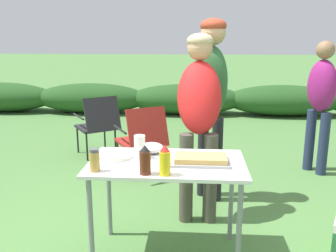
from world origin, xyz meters
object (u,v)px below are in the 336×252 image
Objects in this scene: plate_stack at (115,156)px; standing_person_with_beanie at (199,106)px; folding_table at (167,172)px; standing_person_in_navy_coat at (212,87)px; mixing_bowl at (152,148)px; camp_chair_near_hedge at (98,123)px; bbq_sauce_bottle at (145,160)px; spice_jar at (95,160)px; paper_cup_stack at (140,147)px; camp_chair_green_behind_table at (142,137)px; standing_person_in_red_jacket at (321,96)px; mustard_bottle at (165,161)px; food_tray at (201,160)px.

standing_person_with_beanie reaches higher than plate_stack.
standing_person_in_navy_coat is (0.35, 1.07, 0.47)m from folding_table.
mixing_bowl is 2.32m from camp_chair_near_hedge.
bbq_sauce_bottle is at bearing -103.59° from camp_chair_near_hedge.
camp_chair_near_hedge reaches higher than mixing_bowl.
mixing_bowl is 1.20× the size of spice_jar.
standing_person_in_navy_coat is (0.55, 1.00, 0.30)m from paper_cup_stack.
camp_chair_green_behind_table reaches higher than folding_table.
folding_table is 0.27m from paper_cup_stack.
standing_person_in_red_jacket is at bearing 44.80° from paper_cup_stack.
spice_jar is at bearing -121.36° from camp_chair_green_behind_table.
bbq_sauce_bottle is at bearing -49.52° from plate_stack.
standing_person_in_red_jacket is (1.42, 1.22, -0.08)m from standing_person_with_beanie.
food_tray is at bearing 45.75° from mustard_bottle.
paper_cup_stack is 0.21× the size of camp_chair_near_hedge.
folding_table is at bearing 25.63° from spice_jar.
folding_table is 0.53m from spice_jar.
standing_person_in_navy_coat is 2.12× the size of camp_chair_green_behind_table.
standing_person_with_beanie is (-0.01, 0.69, 0.25)m from food_tray.
bbq_sauce_bottle is 2.78m from standing_person_in_red_jacket.
food_tray is at bearing 16.29° from spice_jar.
paper_cup_stack is at bearing -102.71° from camp_chair_near_hedge.
folding_table is at bearing -109.45° from standing_person_with_beanie.
paper_cup_stack is 0.11× the size of standing_person_in_red_jacket.
standing_person_in_navy_coat reaches higher than folding_table.
spice_jar is 2.61m from camp_chair_near_hedge.
camp_chair_green_behind_table is 1.00× the size of camp_chair_near_hedge.
camp_chair_near_hedge is at bearing 120.02° from food_tray.
mustard_bottle is (0.39, -0.31, 0.08)m from plate_stack.
camp_chair_near_hedge is at bearing 104.24° from spice_jar.
plate_stack is 0.51m from mustard_bottle.
standing_person_in_red_jacket is at bearing 52.70° from mustard_bottle.
standing_person_in_navy_coat is (0.34, 1.32, 0.29)m from mustard_bottle.
standing_person_with_beanie reaches higher than mustard_bottle.
paper_cup_stack is (-0.20, 0.06, 0.16)m from folding_table.
folding_table is at bearing -57.07° from mixing_bowl.
spice_jar is (-0.07, -0.28, 0.06)m from plate_stack.
standing_person_with_beanie is 0.92× the size of standing_person_in_navy_coat.
standing_person_in_red_jacket is (2.03, 1.83, 0.17)m from plate_stack.
food_tray is 1.15m from standing_person_in_navy_coat.
camp_chair_near_hedge is at bearing 110.98° from bbq_sauce_bottle.
standing_person_with_beanie is 1.96× the size of camp_chair_green_behind_table.
folding_table is 0.68× the size of standing_person_with_beanie.
standing_person_in_red_jacket is at bearing 39.90° from standing_person_with_beanie.
bbq_sauce_bottle reaches higher than camp_chair_near_hedge.
standing_person_in_red_jacket reaches higher than camp_chair_green_behind_table.
mustard_bottle is 2.70m from standing_person_in_red_jacket.
camp_chair_near_hedge is (-1.33, 2.30, -0.30)m from food_tray.
mustard_bottle is 0.13m from bbq_sauce_bottle.
folding_table is at bearing -17.57° from paper_cup_stack.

